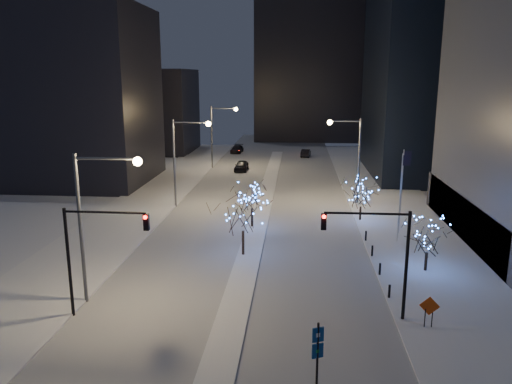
# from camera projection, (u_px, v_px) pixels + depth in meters

# --- Properties ---
(ground) EXTENTS (160.00, 160.00, 0.00)m
(ground) POSITION_uv_depth(u_px,v_px,m) (231.00, 322.00, 30.56)
(ground) COLOR silver
(ground) RESTS_ON ground
(road) EXTENTS (20.00, 130.00, 0.02)m
(road) POSITION_uv_depth(u_px,v_px,m) (267.00, 192.00, 64.53)
(road) COLOR #A2A6B0
(road) RESTS_ON ground
(median) EXTENTS (2.00, 80.00, 0.15)m
(median) POSITION_uv_depth(u_px,v_px,m) (264.00, 201.00, 59.66)
(median) COLOR silver
(median) RESTS_ON ground
(east_sidewalk) EXTENTS (10.00, 90.00, 0.15)m
(east_sidewalk) POSITION_uv_depth(u_px,v_px,m) (410.00, 229.00, 48.75)
(east_sidewalk) COLOR silver
(east_sidewalk) RESTS_ON ground
(west_sidewalk) EXTENTS (8.00, 90.00, 0.15)m
(west_sidewalk) POSITION_uv_depth(u_px,v_px,m) (121.00, 222.00, 51.09)
(west_sidewalk) COLOR silver
(west_sidewalk) RESTS_ON ground
(filler_west_near) EXTENTS (22.00, 18.00, 24.00)m
(filler_west_near) POSITION_uv_depth(u_px,v_px,m) (67.00, 96.00, 68.93)
(filler_west_near) COLOR black
(filler_west_near) RESTS_ON ground
(filler_west_far) EXTENTS (18.00, 16.00, 16.00)m
(filler_west_far) POSITION_uv_depth(u_px,v_px,m) (147.00, 111.00, 98.79)
(filler_west_far) COLOR black
(filler_west_far) RESTS_ON ground
(horizon_block) EXTENTS (24.00, 14.00, 42.00)m
(horizon_block) POSITION_uv_depth(u_px,v_px,m) (308.00, 48.00, 114.62)
(horizon_block) COLOR black
(horizon_block) RESTS_ON ground
(street_lamp_w_near) EXTENTS (4.40, 0.56, 10.00)m
(street_lamp_w_near) POSITION_uv_depth(u_px,v_px,m) (95.00, 208.00, 31.75)
(street_lamp_w_near) COLOR #595E66
(street_lamp_w_near) RESTS_ON ground
(street_lamp_w_mid) EXTENTS (4.40, 0.56, 10.00)m
(street_lamp_w_mid) POSITION_uv_depth(u_px,v_px,m) (183.00, 151.00, 56.02)
(street_lamp_w_mid) COLOR #595E66
(street_lamp_w_mid) RESTS_ON ground
(street_lamp_w_far) EXTENTS (4.40, 0.56, 10.00)m
(street_lamp_w_far) POSITION_uv_depth(u_px,v_px,m) (218.00, 128.00, 80.28)
(street_lamp_w_far) COLOR #595E66
(street_lamp_w_far) RESTS_ON ground
(street_lamp_east) EXTENTS (3.90, 0.56, 10.00)m
(street_lamp_east) POSITION_uv_depth(u_px,v_px,m) (351.00, 150.00, 57.41)
(street_lamp_east) COLOR #595E66
(street_lamp_east) RESTS_ON ground
(traffic_signal_west) EXTENTS (5.26, 0.43, 7.00)m
(traffic_signal_west) POSITION_uv_depth(u_px,v_px,m) (92.00, 244.00, 30.16)
(traffic_signal_west) COLOR black
(traffic_signal_west) RESTS_ON ground
(traffic_signal_east) EXTENTS (5.26, 0.43, 7.00)m
(traffic_signal_east) POSITION_uv_depth(u_px,v_px,m) (381.00, 247.00, 29.73)
(traffic_signal_east) COLOR black
(traffic_signal_east) RESTS_ON ground
(flagpoles) EXTENTS (1.35, 2.60, 8.00)m
(flagpoles) POSITION_uv_depth(u_px,v_px,m) (402.00, 188.00, 45.14)
(flagpoles) COLOR silver
(flagpoles) RESTS_ON east_sidewalk
(bollards) EXTENTS (0.16, 12.16, 0.90)m
(bollards) POSITION_uv_depth(u_px,v_px,m) (376.00, 259.00, 39.31)
(bollards) COLOR black
(bollards) RESTS_ON east_sidewalk
(car_near) EXTENTS (2.11, 4.83, 1.62)m
(car_near) POSITION_uv_depth(u_px,v_px,m) (241.00, 166.00, 79.23)
(car_near) COLOR black
(car_near) RESTS_ON ground
(car_mid) EXTENTS (2.05, 4.49, 1.43)m
(car_mid) POSITION_uv_depth(u_px,v_px,m) (306.00, 153.00, 93.02)
(car_mid) COLOR black
(car_mid) RESTS_ON ground
(car_far) EXTENTS (2.33, 5.14, 1.46)m
(car_far) POSITION_uv_depth(u_px,v_px,m) (237.00, 149.00, 97.86)
(car_far) COLOR black
(car_far) RESTS_ON ground
(holiday_tree_median_near) EXTENTS (5.08, 5.08, 5.53)m
(holiday_tree_median_near) POSITION_uv_depth(u_px,v_px,m) (243.00, 213.00, 40.91)
(holiday_tree_median_near) COLOR black
(holiday_tree_median_near) RESTS_ON median
(holiday_tree_median_far) EXTENTS (3.39, 3.39, 4.50)m
(holiday_tree_median_far) POSITION_uv_depth(u_px,v_px,m) (252.00, 196.00, 48.87)
(holiday_tree_median_far) COLOR black
(holiday_tree_median_far) RESTS_ON median
(holiday_tree_plaza_near) EXTENTS (3.91, 3.91, 4.30)m
(holiday_tree_plaza_near) POSITION_uv_depth(u_px,v_px,m) (428.00, 236.00, 37.70)
(holiday_tree_plaza_near) COLOR black
(holiday_tree_plaza_near) RESTS_ON east_sidewalk
(holiday_tree_plaza_far) EXTENTS (3.96, 3.96, 4.41)m
(holiday_tree_plaza_far) POSITION_uv_depth(u_px,v_px,m) (361.00, 194.00, 51.19)
(holiday_tree_plaza_far) COLOR black
(holiday_tree_plaza_far) RESTS_ON east_sidewalk
(wayfinding_sign) EXTENTS (0.56, 0.31, 3.30)m
(wayfinding_sign) POSITION_uv_depth(u_px,v_px,m) (318.00, 347.00, 23.88)
(wayfinding_sign) COLOR black
(wayfinding_sign) RESTS_ON ground
(construction_sign) EXTENTS (1.17, 0.22, 1.94)m
(construction_sign) POSITION_uv_depth(u_px,v_px,m) (429.00, 309.00, 29.38)
(construction_sign) COLOR black
(construction_sign) RESTS_ON east_sidewalk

